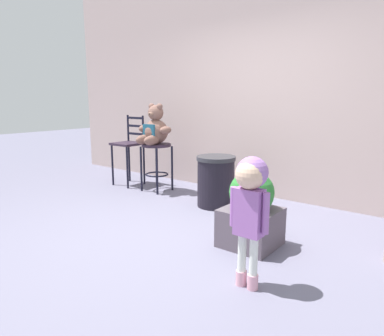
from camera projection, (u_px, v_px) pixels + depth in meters
ground_plane at (162, 235)px, 3.61m from camera, size 24.00×24.00×0.00m
building_wall at (266, 75)px, 4.93m from camera, size 7.82×0.30×3.37m
bar_stool_with_teddy at (157, 157)px, 5.27m from camera, size 0.43×0.43×0.71m
teddy_bear at (155, 129)px, 5.17m from camera, size 0.56×0.50×0.59m
child_walking at (250, 194)px, 2.49m from camera, size 0.31×0.25×0.97m
trash_bin at (216, 181)px, 4.54m from camera, size 0.50×0.50×0.65m
bar_chair_empty at (129, 146)px, 5.64m from camera, size 0.42×0.42×1.10m
planter_with_shrub at (251, 212)px, 3.30m from camera, size 0.49×0.49×0.72m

